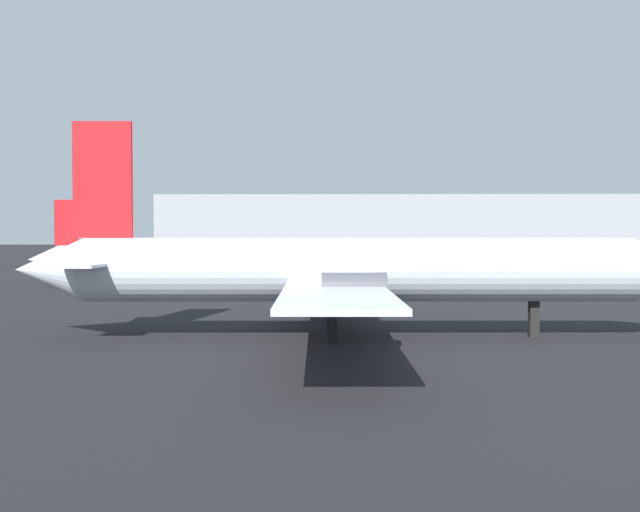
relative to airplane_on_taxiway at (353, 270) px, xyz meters
name	(u,v)px	position (x,y,z in m)	size (l,w,h in m)	color
airplane_on_taxiway	(353,270)	(0.00, 0.00, 0.00)	(37.12, 31.42, 11.58)	silver
airplane_far_right	(148,260)	(-20.03, 33.77, -0.83)	(25.30, 21.06, 8.97)	silver
terminal_building	(422,230)	(14.84, 87.10, 2.30)	(91.21, 19.00, 11.89)	#999EA3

